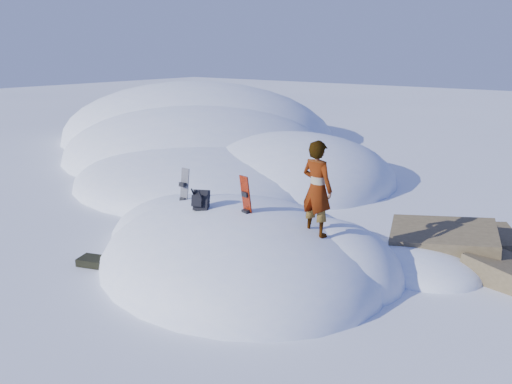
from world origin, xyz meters
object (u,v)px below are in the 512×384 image
Objects in this scene: snowboard_dark at (184,194)px; backpack at (201,200)px; person at (317,189)px; snowboard_red at (247,205)px.

backpack is at bearing -29.46° from snowboard_dark.
snowboard_dark is 3.84m from person.
snowboard_dark is 2.37× the size of backpack.
snowboard_red is at bearing -10.14° from backpack.
snowboard_red is 2.46× the size of backpack.
snowboard_red is 1.10m from backpack.
snowboard_red is 0.68× the size of person.
person reaches higher than snowboard_red.
snowboard_red reaches higher than snowboard_dark.
snowboard_red is 1.04× the size of snowboard_dark.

